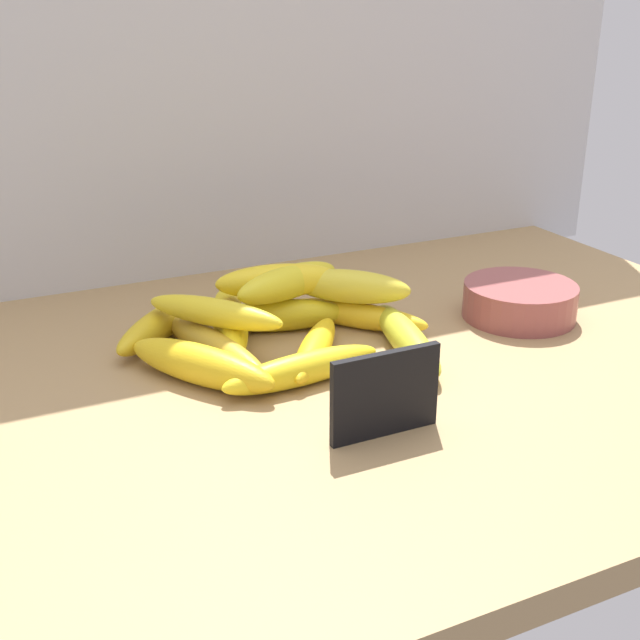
% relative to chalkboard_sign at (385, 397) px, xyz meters
% --- Properties ---
extents(counter_top, '(1.10, 0.76, 0.03)m').
position_rel_chalkboard_sign_xyz_m(counter_top, '(0.05, 0.14, -0.05)').
color(counter_top, '#A28154').
rests_on(counter_top, ground).
extents(back_wall, '(1.30, 0.02, 0.70)m').
position_rel_chalkboard_sign_xyz_m(back_wall, '(0.05, 0.53, 0.28)').
color(back_wall, silver).
rests_on(back_wall, ground).
extents(chalkboard_sign, '(0.11, 0.02, 0.08)m').
position_rel_chalkboard_sign_xyz_m(chalkboard_sign, '(0.00, 0.00, 0.00)').
color(chalkboard_sign, black).
rests_on(chalkboard_sign, counter_top).
extents(fruit_bowl, '(0.14, 0.14, 0.04)m').
position_rel_chalkboard_sign_xyz_m(fruit_bowl, '(0.30, 0.18, -0.02)').
color(fruit_bowl, '#934948').
rests_on(fruit_bowl, counter_top).
extents(banana_0, '(0.09, 0.21, 0.04)m').
position_rel_chalkboard_sign_xyz_m(banana_0, '(-0.05, 0.28, -0.02)').
color(banana_0, yellow).
rests_on(banana_0, counter_top).
extents(banana_1, '(0.19, 0.05, 0.03)m').
position_rel_chalkboard_sign_xyz_m(banana_1, '(-0.03, 0.13, -0.02)').
color(banana_1, yellow).
rests_on(banana_1, counter_top).
extents(banana_2, '(0.14, 0.16, 0.03)m').
position_rel_chalkboard_sign_xyz_m(banana_2, '(0.10, 0.24, -0.02)').
color(banana_2, yellow).
rests_on(banana_2, counter_top).
extents(banana_3, '(0.15, 0.15, 0.04)m').
position_rel_chalkboard_sign_xyz_m(banana_3, '(-0.13, 0.31, -0.02)').
color(banana_3, gold).
rests_on(banana_3, counter_top).
extents(banana_4, '(0.08, 0.20, 0.04)m').
position_rel_chalkboard_sign_xyz_m(banana_4, '(0.11, 0.15, -0.02)').
color(banana_4, gold).
rests_on(banana_4, counter_top).
extents(banana_5, '(0.13, 0.15, 0.03)m').
position_rel_chalkboard_sign_xyz_m(banana_5, '(0.01, 0.17, -0.02)').
color(banana_5, yellow).
rests_on(banana_5, counter_top).
extents(banana_6, '(0.08, 0.20, 0.03)m').
position_rel_chalkboard_sign_xyz_m(banana_6, '(-0.09, 0.23, -0.02)').
color(banana_6, gold).
rests_on(banana_6, counter_top).
extents(banana_7, '(0.17, 0.08, 0.04)m').
position_rel_chalkboard_sign_xyz_m(banana_7, '(0.01, 0.27, -0.02)').
color(banana_7, gold).
rests_on(banana_7, counter_top).
extents(banana_8, '(0.14, 0.18, 0.04)m').
position_rel_chalkboard_sign_xyz_m(banana_8, '(-0.12, 0.18, -0.02)').
color(banana_8, gold).
rests_on(banana_8, counter_top).
extents(banana_9, '(0.16, 0.08, 0.04)m').
position_rel_chalkboard_sign_xyz_m(banana_9, '(0.01, 0.28, 0.02)').
color(banana_9, yellow).
rests_on(banana_9, banana_7).
extents(banana_10, '(0.16, 0.08, 0.04)m').
position_rel_chalkboard_sign_xyz_m(banana_10, '(0.02, 0.28, 0.02)').
color(banana_10, yellow).
rests_on(banana_10, banana_7).
extents(banana_11, '(0.14, 0.13, 0.04)m').
position_rel_chalkboard_sign_xyz_m(banana_11, '(0.09, 0.25, 0.01)').
color(banana_11, yellow).
rests_on(banana_11, banana_2).
extents(banana_12, '(0.14, 0.15, 0.03)m').
position_rel_chalkboard_sign_xyz_m(banana_12, '(-0.08, 0.24, 0.01)').
color(banana_12, yellow).
rests_on(banana_12, banana_6).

